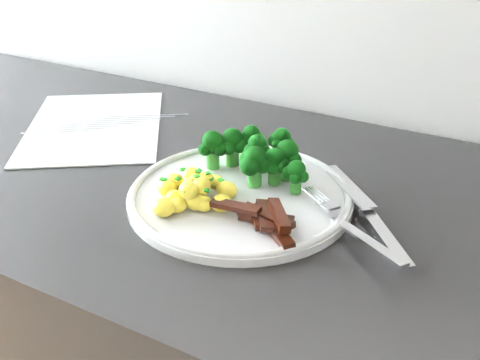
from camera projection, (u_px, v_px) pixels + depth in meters
The scene contains 7 objects.
recipe_paper at pixel (95, 125), 0.97m from camera, with size 0.35×0.38×0.00m.
plate at pixel (240, 195), 0.74m from camera, with size 0.29×0.29×0.02m.
broccoli at pixel (258, 152), 0.77m from camera, with size 0.17×0.11×0.06m.
potatoes at pixel (194, 191), 0.72m from camera, with size 0.11×0.11×0.04m.
beef_strips at pixel (265, 218), 0.67m from camera, with size 0.12×0.08×0.03m.
fork at pixel (353, 228), 0.65m from camera, with size 0.16×0.12×0.02m.
knife at pixel (374, 223), 0.68m from camera, with size 0.17×0.19×0.03m.
Camera 1 is at (0.45, 1.07, 1.28)m, focal length 42.47 mm.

